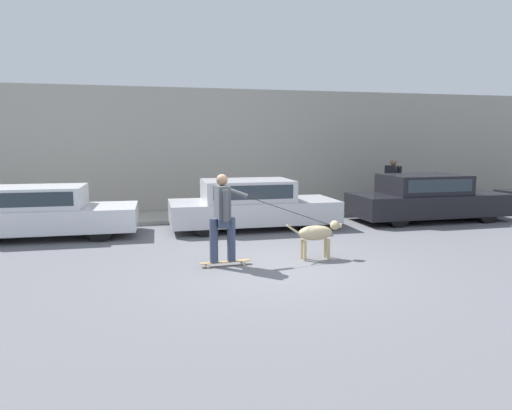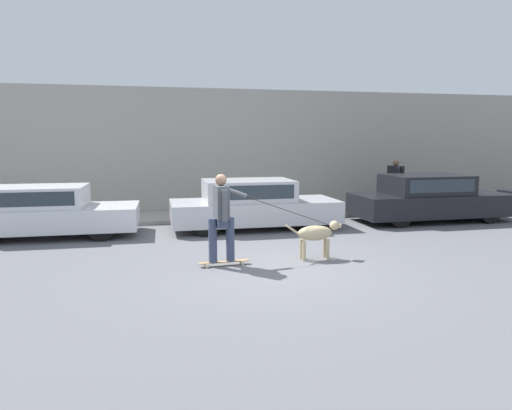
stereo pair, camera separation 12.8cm
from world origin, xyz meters
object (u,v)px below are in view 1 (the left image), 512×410
Objects in this scene: pedestrian_with_bag at (393,182)px; skateboarder at (223,214)px; parked_car_2 at (427,199)px; parked_car_0 at (43,213)px; parked_car_1 at (252,205)px; dog at (317,234)px.

skateboarder is at bearing 14.58° from pedestrian_with_bag.
parked_car_2 is 1.68× the size of skateboarder.
parked_car_1 is at bearing 1.00° from parked_car_0.
parked_car_1 is at bearing 97.99° from dog.
dog is (0.56, -3.44, -0.12)m from parked_car_1.
parked_car_0 is 10.52m from parked_car_2.
pedestrian_with_bag is at bearing 35.33° from skateboarder.
dog is at bearing -80.93° from parked_car_1.
dog is 7.14m from pedestrian_with_bag.
parked_car_1 is at bearing 179.45° from parked_car_2.
parked_car_1 is 3.84× the size of dog.
skateboarder reaches higher than parked_car_1.
parked_car_2 is 5.86m from dog.
parked_car_2 is (10.52, -0.00, 0.04)m from parked_car_0.
skateboarder is (-1.91, -0.09, 0.48)m from dog.
parked_car_1 is at bearing 65.16° from skateboarder.
parked_car_2 is at bearing 65.99° from pedestrian_with_bag.
parked_car_0 is 5.25m from skateboarder.
parked_car_0 is 6.72m from dog.
parked_car_1 is at bearing -5.00° from pedestrian_with_bag.
parked_car_1 is 0.98× the size of parked_car_2.
skateboarder is at bearing -152.59° from parked_car_2.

